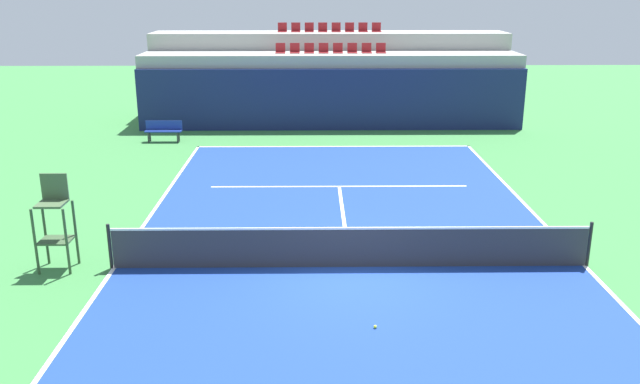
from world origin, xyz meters
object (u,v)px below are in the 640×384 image
at_px(umpire_chair, 55,219).
at_px(tennis_ball_0, 375,327).
at_px(tennis_net, 351,247).
at_px(player_bench, 164,129).

relative_size(umpire_chair, tennis_ball_0, 33.33).
height_order(tennis_net, umpire_chair, umpire_chair).
xyz_separation_m(tennis_net, tennis_ball_0, (0.31, -2.89, -0.47)).
bearing_deg(player_bench, tennis_ball_0, -65.24).
relative_size(umpire_chair, player_bench, 1.47).
bearing_deg(umpire_chair, tennis_net, -0.48).
bearing_deg(tennis_net, umpire_chair, 179.52).
bearing_deg(tennis_net, player_bench, 118.37).
bearing_deg(tennis_ball_0, player_bench, 114.76).
distance_m(tennis_net, tennis_ball_0, 2.95).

